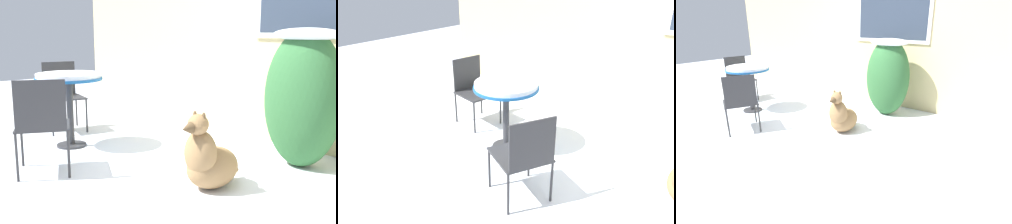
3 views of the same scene
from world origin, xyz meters
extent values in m
plane|color=white|center=(0.00, 0.00, 0.00)|extent=(16.00, 16.00, 0.00)
ellipsoid|color=#2D6033|center=(0.74, 1.64, 0.66)|extent=(0.76, 0.63, 1.31)
ellipsoid|color=white|center=(0.74, 1.64, 1.25)|extent=(0.64, 0.53, 0.12)
cylinder|color=#2D2D30|center=(-1.32, 0.28, 0.01)|extent=(0.33, 0.33, 0.03)
cylinder|color=#2D2D30|center=(-1.32, 0.28, 0.39)|extent=(0.07, 0.07, 0.72)
cylinder|color=#195699|center=(-1.32, 0.28, 0.76)|extent=(0.74, 0.74, 0.03)
cylinder|color=white|center=(-1.32, 0.28, 0.80)|extent=(0.71, 0.71, 0.05)
cube|color=#2D2D30|center=(-2.04, 0.57, 0.44)|extent=(0.55, 0.55, 0.02)
cube|color=#2D2D30|center=(-2.26, 0.61, 0.66)|extent=(0.10, 0.43, 0.44)
cylinder|color=#2D2D30|center=(-1.87, 0.31, 0.21)|extent=(0.02, 0.02, 0.43)
cylinder|color=#2D2D30|center=(-1.79, 0.74, 0.21)|extent=(0.02, 0.02, 0.43)
cylinder|color=#2D2D30|center=(-2.29, 0.39, 0.21)|extent=(0.02, 0.02, 0.43)
cylinder|color=#2D2D30|center=(-2.21, 0.82, 0.21)|extent=(0.02, 0.02, 0.43)
cube|color=#2D2D30|center=(-0.67, -0.32, 0.44)|extent=(0.63, 0.63, 0.02)
cube|color=#2D2D30|center=(-0.47, -0.42, 0.66)|extent=(0.21, 0.39, 0.44)
cylinder|color=#2D2D30|center=(-0.77, -0.03, 0.21)|extent=(0.02, 0.02, 0.43)
cylinder|color=#2D2D30|center=(-0.97, -0.42, 0.21)|extent=(0.02, 0.02, 0.43)
cylinder|color=#2D2D30|center=(-0.38, -0.22, 0.21)|extent=(0.02, 0.02, 0.43)
cylinder|color=#2D2D30|center=(-0.58, -0.61, 0.21)|extent=(0.02, 0.02, 0.43)
ellipsoid|color=#937047|center=(0.59, 0.59, 0.17)|extent=(0.39, 0.52, 0.35)
ellipsoid|color=#937047|center=(0.60, 0.44, 0.32)|extent=(0.29, 0.26, 0.38)
sphere|color=#937047|center=(0.60, 0.40, 0.56)|extent=(0.17, 0.17, 0.17)
cone|color=brown|center=(0.61, 0.28, 0.55)|extent=(0.10, 0.10, 0.09)
ellipsoid|color=brown|center=(0.55, 0.41, 0.63)|extent=(0.04, 0.03, 0.08)
ellipsoid|color=brown|center=(0.65, 0.42, 0.63)|extent=(0.04, 0.03, 0.08)
ellipsoid|color=#937047|center=(0.58, 0.82, 0.08)|extent=(0.08, 0.24, 0.07)
camera|label=1|loc=(2.91, -1.84, 1.30)|focal=45.00mm
camera|label=2|loc=(0.82, -2.38, 2.02)|focal=35.00mm
camera|label=3|loc=(2.83, -2.36, 1.63)|focal=28.00mm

